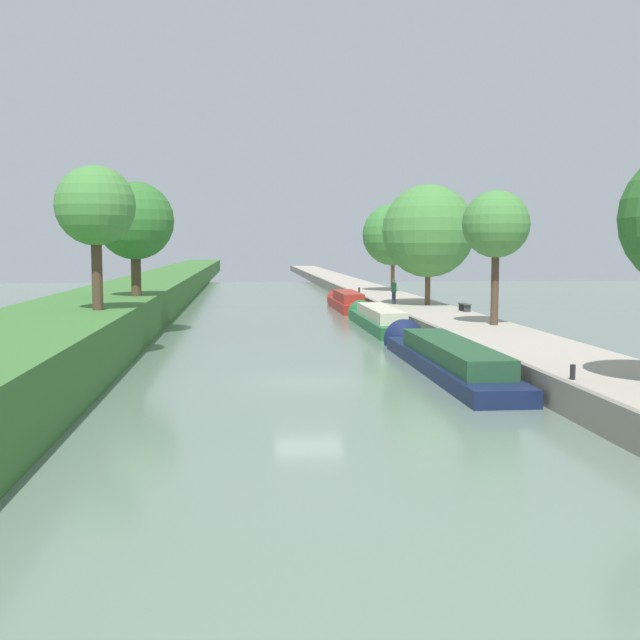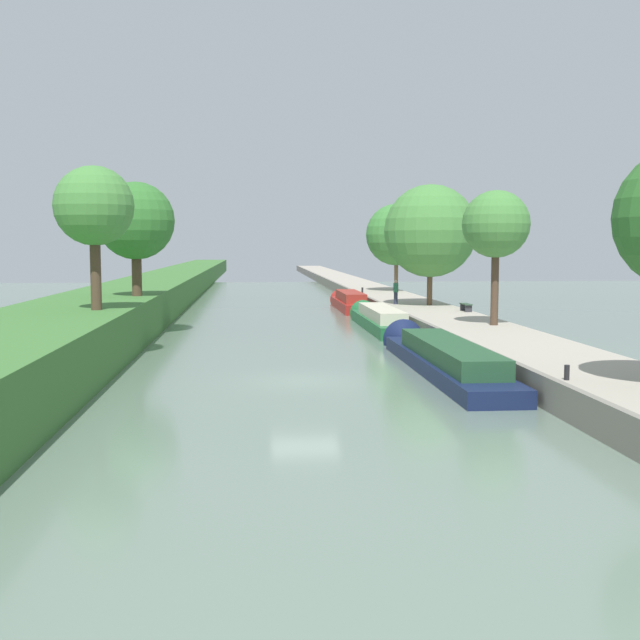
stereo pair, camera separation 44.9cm
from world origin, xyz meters
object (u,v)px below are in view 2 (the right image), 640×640
Objects in this scene: narrowboat_navy at (439,356)px; narrowboat_red at (349,302)px; person_walking at (396,291)px; mooring_bollard_far at (362,290)px; park_bench at (466,306)px; mooring_bollard_near at (567,372)px; narrowboat_green at (378,319)px.

narrowboat_red is at bearing 89.97° from narrowboat_navy.
person_walking is 3.69× the size of mooring_bollard_far.
person_walking is (2.26, -8.08, 1.25)m from narrowboat_red.
narrowboat_red is 7.87× the size of park_bench.
person_walking is at bearing 117.22° from park_bench.
narrowboat_navy is 8.71m from mooring_bollard_near.
mooring_bollard_near is 44.20m from mooring_bollard_far.
person_walking is 7.01m from park_bench.
mooring_bollard_near is 1.00× the size of mooring_bollard_far.
person_walking is at bearing 89.18° from mooring_bollard_near.
mooring_bollard_far is at bearing 71.11° from narrowboat_red.
park_bench reaches higher than narrowboat_navy.
narrowboat_red is 8.49m from person_walking.
person_walking is 1.11× the size of park_bench.
narrowboat_red is 38.94m from mooring_bollard_near.
narrowboat_green is 6.69m from person_walking.
narrowboat_red is at bearing 110.88° from park_bench.
person_walking is at bearing -74.40° from narrowboat_red.
narrowboat_green is 1.14× the size of narrowboat_red.
mooring_bollard_far reaches higher than narrowboat_green.
park_bench is (3.64, -19.61, 0.12)m from mooring_bollard_far.
narrowboat_red is 26.25× the size of mooring_bollard_near.
narrowboat_navy is 35.09× the size of mooring_bollard_far.
park_bench is at bearing -62.78° from person_walking.
mooring_bollard_near is 0.30× the size of park_bench.
narrowboat_red is 5.65m from mooring_bollard_far.
narrowboat_navy is at bearing -92.94° from mooring_bollard_far.
mooring_bollard_far is 0.30× the size of park_bench.
mooring_bollard_near is at bearing -90.82° from person_walking.
narrowboat_green is 24.69m from mooring_bollard_near.
mooring_bollard_far is (1.76, 19.58, 0.64)m from narrowboat_green.
person_walking is at bearing 70.43° from narrowboat_green.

